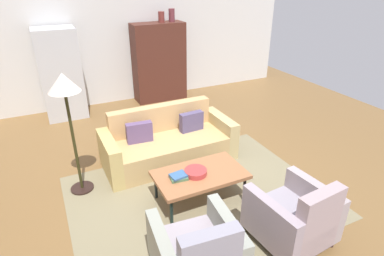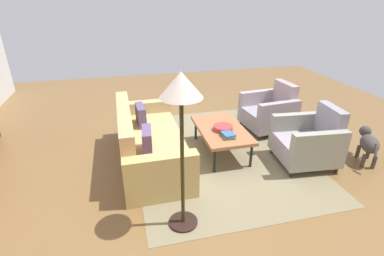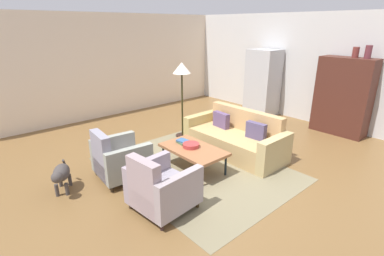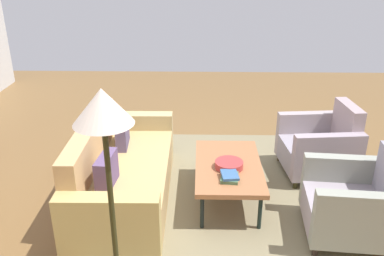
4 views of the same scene
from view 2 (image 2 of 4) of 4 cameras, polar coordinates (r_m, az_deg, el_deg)
name	(u,v)px [view 2 (image 2 of 4)]	position (r m, az deg, el deg)	size (l,w,h in m)	color
ground_plane	(195,152)	(4.71, 0.63, -4.72)	(10.21, 10.21, 0.00)	brown
area_rug	(218,152)	(4.72, 5.06, -4.70)	(3.40, 2.60, 0.01)	#7A7153
couch	(146,144)	(4.38, -9.07, -3.20)	(2.11, 0.92, 0.86)	tan
coffee_table	(221,130)	(4.55, 5.84, -0.46)	(1.20, 0.70, 0.42)	black
armchair_left	(310,142)	(4.61, 22.19, -2.55)	(0.87, 0.87, 0.88)	#2D241E
armchair_right	(270,112)	(5.54, 15.22, 3.03)	(0.87, 0.87, 0.88)	#2E2C16
fruit_bowl	(223,128)	(4.47, 6.15, 0.02)	(0.30, 0.30, 0.07)	#AB3434
book_stack	(228,135)	(4.27, 7.11, -1.38)	(0.24, 0.19, 0.06)	#496D4C
floor_lamp	(181,101)	(2.64, -2.13, 5.29)	(0.40, 0.40, 1.72)	black
dog	(369,143)	(5.05, 31.47, -2.51)	(0.65, 0.43, 0.48)	#423C3A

